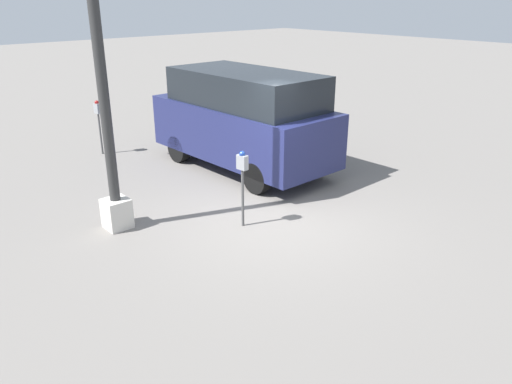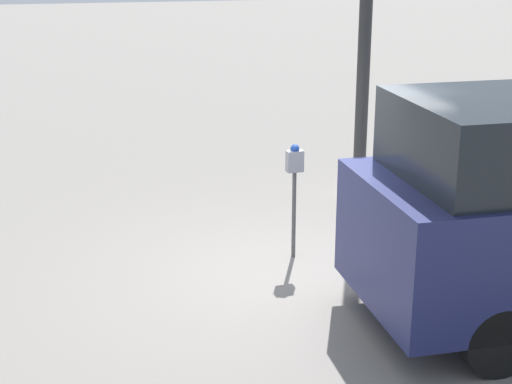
% 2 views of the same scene
% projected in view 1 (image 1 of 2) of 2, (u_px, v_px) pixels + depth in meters
% --- Properties ---
extents(ground_plane, '(80.00, 80.00, 0.00)m').
position_uv_depth(ground_plane, '(273.00, 218.00, 9.50)').
color(ground_plane, slate).
extents(parking_meter_near, '(0.21, 0.13, 1.44)m').
position_uv_depth(parking_meter_near, '(242.00, 171.00, 8.81)').
color(parking_meter_near, '#4C4C4C').
rests_on(parking_meter_near, ground).
extents(parking_meter_far, '(0.21, 0.13, 1.43)m').
position_uv_depth(parking_meter_far, '(98.00, 115.00, 12.94)').
color(parking_meter_far, '#4C4C4C').
rests_on(parking_meter_far, ground).
extents(lamp_post, '(0.44, 0.44, 5.37)m').
position_uv_depth(lamp_post, '(107.00, 126.00, 8.44)').
color(lamp_post, beige).
rests_on(lamp_post, ground).
extents(parked_van, '(4.74, 2.04, 2.35)m').
position_uv_depth(parked_van, '(244.00, 118.00, 11.78)').
color(parked_van, navy).
rests_on(parked_van, ground).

